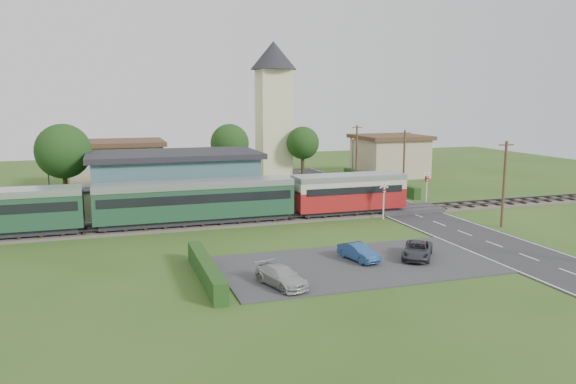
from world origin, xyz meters
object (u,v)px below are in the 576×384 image
object	(u,v)px
house_east	(390,155)
crossing_signal_far	(427,183)
car_on_road	(347,183)
car_park_dark	(417,250)
train	(156,202)
equipment_hut	(85,204)
church_tower	(274,99)
crossing_signal_near	(384,195)
station_building	(175,179)
house_west	(117,164)
car_park_blue	(359,252)
car_park_silver	(281,276)
pedestrian_far	(131,207)
pedestrian_near	(263,201)

from	to	relation	value
house_east	crossing_signal_far	bearing A→B (deg)	-108.08
car_on_road	car_park_dark	distance (m)	28.58
train	equipment_hut	bearing A→B (deg)	149.45
church_tower	house_east	size ratio (longest dim) A/B	2.00
church_tower	crossing_signal_near	xyz separation A→B (m)	(1.40, -28.41, -8.08)
station_building	crossing_signal_near	bearing A→B (deg)	-34.81
house_west	car_park_blue	distance (m)	38.92
crossing_signal_near	car_park_blue	bearing A→B (deg)	-124.38
church_tower	car_on_road	size ratio (longest dim) A/B	5.00
crossing_signal_near	car_park_dark	world-z (taller)	crossing_signal_near
house_west	house_east	world-z (taller)	same
car_on_road	car_park_dark	bearing A→B (deg)	147.60
station_building	car_park_silver	size ratio (longest dim) A/B	4.21
station_building	car_park_dark	size ratio (longest dim) A/B	4.23
church_tower	pedestrian_far	size ratio (longest dim) A/B	11.12
station_building	car_park_blue	size ratio (longest dim) A/B	4.92
car_park_blue	car_park_dark	world-z (taller)	car_park_blue
equipment_hut	pedestrian_far	world-z (taller)	equipment_hut
house_west	car_on_road	bearing A→B (deg)	-20.46
car_park_silver	car_park_blue	bearing A→B (deg)	10.36
car_park_dark	station_building	bearing A→B (deg)	155.09
house_west	pedestrian_near	xyz separation A→B (m)	(12.01, -20.56, -1.50)
equipment_hut	car_park_dark	xyz separation A→B (m)	(20.82, -17.20, -1.14)
car_on_road	car_park_blue	bearing A→B (deg)	139.88
station_building	house_east	distance (m)	32.70
house_east	pedestrian_far	world-z (taller)	house_east
car_park_blue	car_on_road	bearing A→B (deg)	54.78
equipment_hut	crossing_signal_near	bearing A→B (deg)	-12.94
house_east	pedestrian_near	world-z (taller)	house_east
house_east	car_park_dark	xyz separation A→B (m)	(-17.18, -36.00, -2.19)
crossing_signal_far	pedestrian_near	distance (m)	16.61
car_park_silver	car_on_road	bearing A→B (deg)	42.93
house_east	station_building	bearing A→B (deg)	-156.56
car_park_blue	pedestrian_far	world-z (taller)	pedestrian_far
crossing_signal_far	car_park_silver	distance (m)	28.17
train	house_west	distance (m)	23.14
car_park_dark	pedestrian_far	xyz separation A→B (m)	(-17.20, 17.34, 0.64)
station_building	pedestrian_far	bearing A→B (deg)	-127.72
house_east	car_park_blue	xyz separation A→B (m)	(-21.03, -35.26, -2.18)
crossing_signal_near	car_park_blue	size ratio (longest dim) A/B	1.01
equipment_hut	station_building	bearing A→B (deg)	35.92
car_park_blue	car_park_dark	xyz separation A→B (m)	(3.85, -0.74, -0.01)
train	car_on_road	distance (m)	26.49
church_tower	house_east	xyz separation A→B (m)	(15.00, -4.00, -7.43)
train	car_park_dark	size ratio (longest dim) A/B	11.42
crossing_signal_far	car_park_dark	bearing A→B (deg)	-123.32
car_on_road	car_park_silver	distance (m)	34.76
crossing_signal_far	house_east	bearing A→B (deg)	71.92
car_on_road	train	bearing A→B (deg)	103.36
train	car_park_blue	size ratio (longest dim) A/B	13.28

